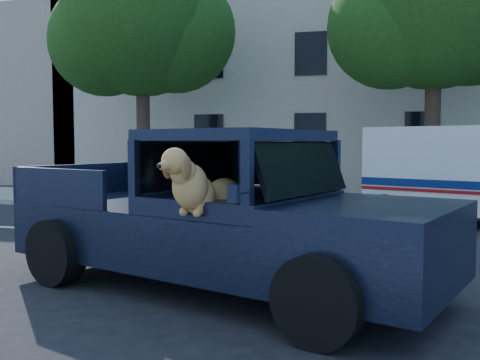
{
  "coord_description": "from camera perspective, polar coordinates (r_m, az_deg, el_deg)",
  "views": [
    {
      "loc": [
        3.58,
        -6.67,
        1.88
      ],
      "look_at": [
        1.97,
        -0.55,
        1.44
      ],
      "focal_mm": 40.0,
      "sensor_mm": 36.0,
      "label": 1
    }
  ],
  "objects": [
    {
      "name": "far_sidewalk",
      "position": [
        16.37,
        2.02,
        -2.35
      ],
      "size": [
        60.0,
        4.0,
        0.15
      ],
      "primitive_type": "cube",
      "color": "gray",
      "rests_on": "ground"
    },
    {
      "name": "ground",
      "position": [
        7.8,
        -13.28,
        -10.08
      ],
      "size": [
        120.0,
        120.0,
        0.0
      ],
      "primitive_type": "plane",
      "color": "black",
      "rests_on": "ground"
    },
    {
      "name": "street_tree_left",
      "position": [
        18.36,
        -10.29,
        15.97
      ],
      "size": [
        6.0,
        5.2,
        8.6
      ],
      "color": "#332619",
      "rests_on": "ground"
    },
    {
      "name": "building_main",
      "position": [
        23.33,
        13.45,
        10.33
      ],
      "size": [
        26.0,
        6.0,
        9.0
      ],
      "primitive_type": "cube",
      "color": "#C1B69F",
      "rests_on": "ground"
    },
    {
      "name": "mail_truck",
      "position": [
        13.37,
        22.15,
        -0.16
      ],
      "size": [
        4.51,
        3.31,
        2.25
      ],
      "rotation": [
        0.0,
        0.0,
        -0.39
      ],
      "color": "silver",
      "rests_on": "ground"
    },
    {
      "name": "building_left",
      "position": [
        29.78,
        -24.15,
        7.73
      ],
      "size": [
        12.0,
        6.0,
        8.0
      ],
      "primitive_type": "cube",
      "color": "tan",
      "rests_on": "ground"
    },
    {
      "name": "pickup_truck",
      "position": [
        6.95,
        -2.71,
        -5.9
      ],
      "size": [
        6.1,
        3.98,
        2.04
      ],
      "rotation": [
        0.0,
        0.0,
        -0.34
      ],
      "color": "black",
      "rests_on": "ground"
    },
    {
      "name": "lane_stripes",
      "position": [
        10.37,
        5.77,
        -6.46
      ],
      "size": [
        21.6,
        0.14,
        0.01
      ],
      "primitive_type": null,
      "color": "silver",
      "rests_on": "ground"
    },
    {
      "name": "street_tree_mid",
      "position": [
        16.8,
        20.2,
        16.93
      ],
      "size": [
        6.0,
        5.2,
        8.6
      ],
      "color": "#332619",
      "rests_on": "ground"
    }
  ]
}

